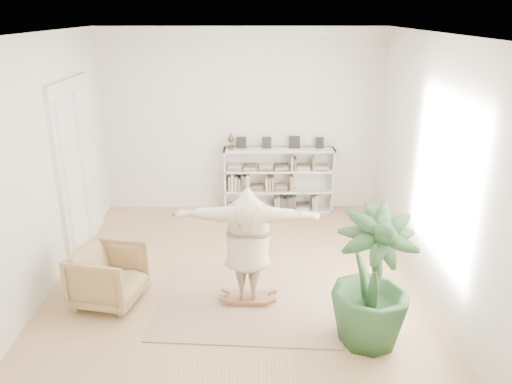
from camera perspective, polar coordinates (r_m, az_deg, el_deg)
floor at (r=7.76m, az=-2.04°, el=-9.96°), size 6.00×6.00×0.00m
room_shell at (r=9.65m, az=-1.82°, el=17.90°), size 6.00×6.00×6.00m
doors at (r=8.88m, az=-19.65°, el=2.68°), size 0.09×1.78×2.92m
bookshelf at (r=10.08m, az=2.58°, el=1.30°), size 2.20×0.35×1.64m
armchair at (r=7.32m, az=-16.48°, el=-9.18°), size 1.06×1.04×0.81m
rug at (r=7.22m, az=-0.90°, el=-12.38°), size 2.64×2.17×0.02m
rocker_board at (r=7.18m, az=-0.90°, el=-11.97°), size 0.57×0.36×0.12m
person at (r=6.76m, az=-0.94°, el=-5.65°), size 2.04×0.69×1.63m
houseplant at (r=6.18m, az=13.16°, el=-9.71°), size 1.09×1.09×1.74m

